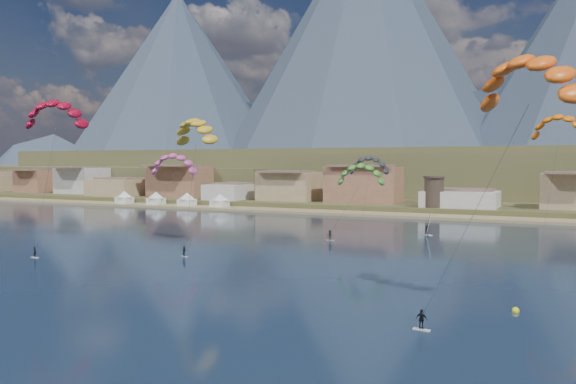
{
  "coord_description": "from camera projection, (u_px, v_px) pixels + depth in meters",
  "views": [
    {
      "loc": [
        36.18,
        -44.64,
        14.44
      ],
      "look_at": [
        0.0,
        32.0,
        10.0
      ],
      "focal_mm": 36.26,
      "sensor_mm": 36.0,
      "label": 1
    }
  ],
  "objects": [
    {
      "name": "ground",
      "position": [
        148.0,
        310.0,
        56.49
      ],
      "size": [
        2400.0,
        2400.0,
        0.0
      ],
      "primitive_type": "plane",
      "color": "black",
      "rests_on": "ground"
    },
    {
      "name": "beach",
      "position": [
        408.0,
        216.0,
        152.21
      ],
      "size": [
        2200.0,
        12.0,
        0.9
      ],
      "color": "tan",
      "rests_on": "ground"
    },
    {
      "name": "land",
      "position": [
        521.0,
        177.0,
        562.22
      ],
      "size": [
        2200.0,
        900.0,
        4.0
      ],
      "color": "brown",
      "rests_on": "ground"
    },
    {
      "name": "foothills",
      "position": [
        527.0,
        174.0,
        256.41
      ],
      "size": [
        940.0,
        210.0,
        18.0
      ],
      "color": "brown",
      "rests_on": "ground"
    },
    {
      "name": "mountain_ridge",
      "position": [
        524.0,
        63.0,
        798.68
      ],
      "size": [
        2060.0,
        480.0,
        400.0
      ],
      "color": "#2A3446",
      "rests_on": "ground"
    },
    {
      "name": "town",
      "position": [
        295.0,
        182.0,
        183.3
      ],
      "size": [
        400.0,
        24.0,
        12.0
      ],
      "color": "silver",
      "rests_on": "ground"
    },
    {
      "name": "watchtower",
      "position": [
        434.0,
        191.0,
        156.98
      ],
      "size": [
        5.82,
        5.82,
        8.6
      ],
      "color": "#47382D",
      "rests_on": "ground"
    },
    {
      "name": "beach_tents",
      "position": [
        171.0,
        195.0,
        184.53
      ],
      "size": [
        43.4,
        6.4,
        5.0
      ],
      "color": "white",
      "rests_on": "ground"
    },
    {
      "name": "kitesurfer_red",
      "position": [
        56.0,
        110.0,
        101.1
      ],
      "size": [
        15.48,
        17.09,
        27.89
      ],
      "color": "silver",
      "rests_on": "ground"
    },
    {
      "name": "kitesurfer_yellow",
      "position": [
        196.0,
        128.0,
        99.08
      ],
      "size": [
        11.23,
        15.09,
        23.71
      ],
      "color": "silver",
      "rests_on": "ground"
    },
    {
      "name": "kitesurfer_orange",
      "position": [
        529.0,
        74.0,
        53.07
      ],
      "size": [
        14.34,
        13.96,
        25.86
      ],
      "color": "silver",
      "rests_on": "ground"
    },
    {
      "name": "kitesurfer_green",
      "position": [
        361.0,
        171.0,
        117.46
      ],
      "size": [
        10.6,
        16.93,
        17.68
      ],
      "color": "silver",
      "rests_on": "ground"
    },
    {
      "name": "distant_kite_pink",
      "position": [
        174.0,
        160.0,
        123.3
      ],
      "size": [
        11.02,
        7.4,
        18.08
      ],
      "color": "#262626",
      "rests_on": "ground"
    },
    {
      "name": "distant_kite_dark",
      "position": [
        369.0,
        162.0,
        124.33
      ],
      "size": [
        9.21,
        6.2,
        17.36
      ],
      "color": "#262626",
      "rests_on": "ground"
    },
    {
      "name": "distant_kite_orange",
      "position": [
        559.0,
        123.0,
        96.53
      ],
      "size": [
        10.16,
        7.3,
        23.69
      ],
      "color": "#262626",
      "rests_on": "ground"
    },
    {
      "name": "windsurfer",
      "position": [
        428.0,
        228.0,
        113.89
      ],
      "size": [
        2.63,
        2.78,
        4.33
      ],
      "color": "silver",
      "rests_on": "ground"
    },
    {
      "name": "buoy",
      "position": [
        516.0,
        311.0,
        55.78
      ],
      "size": [
        0.71,
        0.71,
        0.71
      ],
      "color": "yellow",
      "rests_on": "ground"
    }
  ]
}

